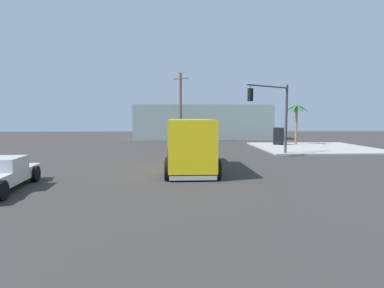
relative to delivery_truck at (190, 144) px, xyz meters
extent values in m
plane|color=#33302D|center=(0.05, -0.86, -1.54)|extent=(100.00, 100.00, 0.00)
cube|color=#9E998E|center=(12.74, 11.83, -1.47)|extent=(11.09, 11.09, 0.14)
cube|color=yellow|center=(0.02, -0.68, 0.12)|extent=(2.53, 6.01, 2.62)
cube|color=yellow|center=(-0.08, 3.40, -0.34)|extent=(2.44, 1.95, 1.70)
cube|color=black|center=(-0.09, 4.25, 0.00)|extent=(2.02, 0.12, 0.88)
cube|color=#B2B2B7|center=(0.08, -3.56, -1.35)|extent=(2.31, 0.25, 0.21)
cube|color=white|center=(-1.19, -0.71, 0.25)|extent=(0.13, 5.01, 0.36)
cube|color=white|center=(1.22, -0.65, 0.25)|extent=(0.13, 5.01, 0.36)
cylinder|color=black|center=(-1.31, 3.32, -1.04)|extent=(0.30, 1.01, 1.00)
cylinder|color=black|center=(1.17, 3.38, -1.04)|extent=(0.30, 1.01, 1.00)
cylinder|color=black|center=(-1.19, -2.09, -1.04)|extent=(0.30, 1.01, 1.00)
cylinder|color=black|center=(1.29, -2.03, -1.04)|extent=(0.30, 1.01, 1.00)
cylinder|color=black|center=(-1.17, -3.14, -1.04)|extent=(0.30, 1.01, 1.00)
cylinder|color=black|center=(1.31, -3.08, -1.04)|extent=(0.30, 1.01, 1.00)
cylinder|color=#38383D|center=(8.20, 7.02, 1.40)|extent=(0.20, 0.20, 5.61)
cylinder|color=#38383D|center=(6.28, 5.79, 3.96)|extent=(3.90, 2.57, 0.12)
cylinder|color=#38383D|center=(4.66, 4.74, 3.83)|extent=(0.03, 0.03, 0.25)
cube|color=black|center=(4.66, 4.74, 3.23)|extent=(0.41, 0.41, 0.95)
sphere|color=red|center=(4.56, 4.89, 3.55)|extent=(0.20, 0.20, 0.20)
sphere|color=#EFA314|center=(4.56, 4.89, 3.24)|extent=(0.20, 0.20, 0.20)
sphere|color=#19CC4C|center=(4.56, 4.89, 2.93)|extent=(0.20, 0.20, 0.20)
cube|color=#B7BABF|center=(-8.56, -3.20, -1.01)|extent=(2.10, 1.70, 0.50)
cylinder|color=black|center=(-7.54, -3.23, -1.16)|extent=(0.32, 0.78, 0.76)
cylinder|color=black|center=(-7.18, -6.64, -1.16)|extent=(0.32, 0.78, 0.76)
cube|color=black|center=(10.02, 14.56, -0.48)|extent=(1.17, 1.15, 1.85)
cube|color=black|center=(9.78, 14.26, -0.33)|extent=(0.54, 0.45, 1.18)
cylinder|color=#7A6647|center=(12.02, 14.79, 0.72)|extent=(0.26, 0.26, 4.25)
ellipsoid|color=#236628|center=(12.64, 14.73, 2.58)|extent=(1.30, 0.47, 0.81)
ellipsoid|color=#236628|center=(12.15, 15.34, 2.51)|extent=(0.62, 1.24, 0.94)
ellipsoid|color=#236628|center=(11.54, 15.17, 2.58)|extent=(1.22, 1.07, 0.80)
ellipsoid|color=#236628|center=(11.54, 14.54, 2.48)|extent=(1.18, 0.84, 1.00)
ellipsoid|color=#236628|center=(12.13, 14.21, 2.53)|extent=(0.57, 1.26, 0.89)
cylinder|color=brown|center=(-0.60, 20.13, 2.74)|extent=(0.30, 0.30, 8.56)
cube|color=brown|center=(-0.60, 20.13, 6.31)|extent=(1.93, 1.27, 0.12)
cube|color=gray|center=(2.52, 25.92, 0.87)|extent=(19.17, 6.00, 4.82)
camera|label=1|loc=(-0.46, -17.99, 1.56)|focal=28.48mm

